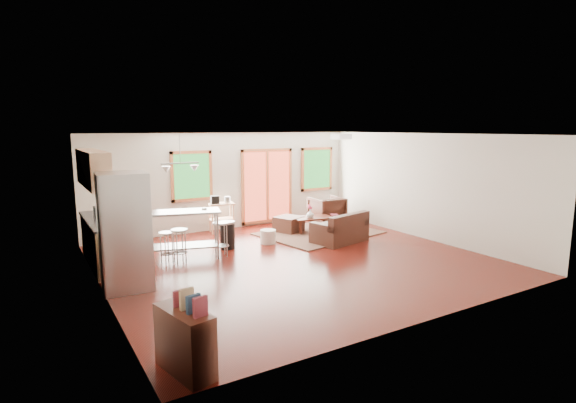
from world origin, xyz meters
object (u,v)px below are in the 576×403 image
loveseat (341,230)px  island (181,226)px  armchair (327,209)px  ottoman (289,224)px  rug (319,233)px  kitchen_cart (221,207)px  refrigerator (125,231)px  coffee_table (312,219)px

loveseat → island: 3.79m
armchair → ottoman: armchair is taller
rug → armchair: armchair is taller
ottoman → kitchen_cart: kitchen_cart is taller
island → refrigerator: bearing=-137.2°
armchair → kitchen_cart: kitchen_cart is taller
armchair → rug: bearing=48.2°
rug → loveseat: loveseat is taller
loveseat → refrigerator: bearing=174.0°
refrigerator → kitchen_cart: bearing=49.8°
armchair → refrigerator: refrigerator is taller
island → loveseat: bearing=-9.6°
island → kitchen_cart: bearing=47.8°
coffee_table → refrigerator: refrigerator is taller
loveseat → island: island is taller
coffee_table → refrigerator: (-5.08, -1.88, 0.65)m
kitchen_cart → island: bearing=-132.2°
coffee_table → armchair: armchair is taller
coffee_table → kitchen_cart: bearing=151.0°
loveseat → armchair: (0.91, 1.84, 0.15)m
refrigerator → kitchen_cart: 4.27m
armchair → ottoman: (-1.45, -0.30, -0.23)m
loveseat → island: (-3.71, 0.63, 0.41)m
rug → kitchen_cart: kitchen_cart is taller
ottoman → rug: bearing=-42.7°
rug → armchair: bearing=45.1°
rug → loveseat: size_ratio=1.91×
coffee_table → island: 3.79m
kitchen_cart → armchair: bearing=-10.7°
armchair → island: (-4.62, -1.21, 0.26)m
rug → ottoman: (-0.60, 0.55, 0.19)m
coffee_table → island: island is taller
armchair → island: bearing=17.8°
loveseat → ottoman: bearing=96.3°
coffee_table → refrigerator: bearing=-159.7°
loveseat → refrigerator: 5.16m
rug → island: island is taller
rug → refrigerator: 5.47m
loveseat → kitchen_cart: 3.22m
coffee_table → armchair: (0.90, 0.60, 0.09)m
rug → coffee_table: coffee_table is taller
ottoman → kitchen_cart: 1.84m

